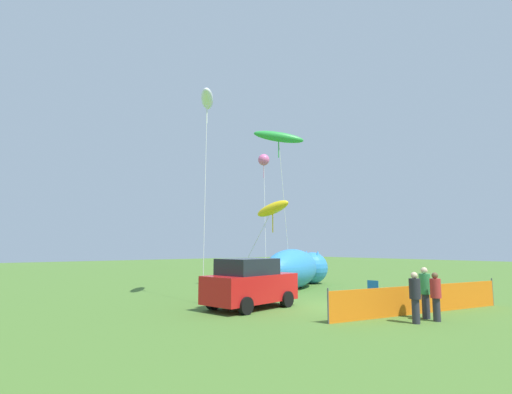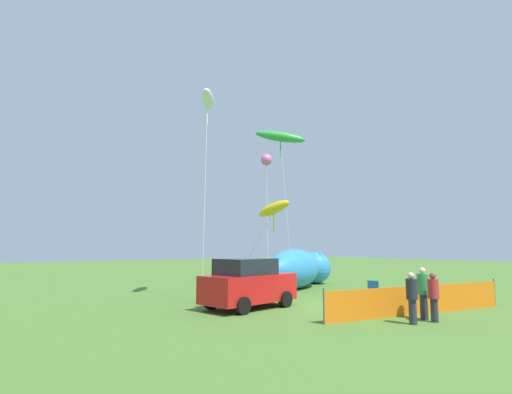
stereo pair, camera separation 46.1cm
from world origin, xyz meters
name	(u,v)px [view 2 (the right image)]	position (x,y,z in m)	size (l,w,h in m)	color
ground_plane	(339,307)	(0.00, 0.00, 0.00)	(120.00, 120.00, 0.00)	#4C752D
parked_car	(248,284)	(-3.16, 2.01, 0.99)	(4.23, 2.48, 2.00)	red
folding_chair	(374,289)	(2.46, 0.03, 0.56)	(0.64, 0.64, 0.96)	#1959A5
inflatable_cat	(299,270)	(4.10, 6.68, 1.07)	(7.55, 4.81, 2.32)	#338CD8
safety_fence	(420,300)	(1.10, -2.96, 0.52)	(8.59, 1.76, 1.14)	orange
spectator_in_blue_shirt	(423,291)	(0.21, -3.61, 0.96)	(0.38, 0.38, 1.76)	#2D2D38
spectator_in_red_shirt	(434,295)	(0.00, -4.10, 0.88)	(0.35, 0.35, 1.61)	#2D2D38
spectator_in_black_shirt	(412,296)	(-0.92, -3.87, 0.90)	(0.36, 0.36, 1.65)	#2D2D38
kite_white_ghost	(207,100)	(-2.84, 6.04, 10.02)	(2.30, 3.23, 10.46)	silver
kite_green_fish	(280,137)	(2.80, 6.79, 9.16)	(2.82, 2.50, 9.79)	silver
kite_yellow_hero	(274,209)	(1.02, 5.36, 4.52)	(1.27, 3.99, 5.19)	silver
kite_pink_octopus	(266,160)	(4.35, 10.05, 8.48)	(2.23, 2.80, 8.93)	silver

